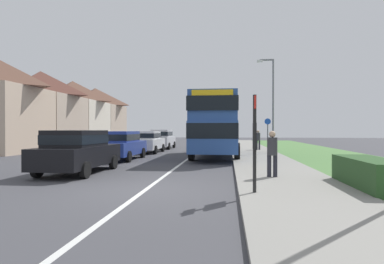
{
  "coord_description": "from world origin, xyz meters",
  "views": [
    {
      "loc": [
        2.32,
        -8.8,
        1.72
      ],
      "look_at": [
        0.63,
        6.21,
        1.6
      ],
      "focal_mm": 29.75,
      "sensor_mm": 36.0,
      "label": 1
    }
  ],
  "objects": [
    {
      "name": "grass_verge_seaward",
      "position": [
        8.5,
        6.0,
        0.04
      ],
      "size": [
        6.0,
        68.0,
        0.08
      ],
      "primitive_type": "cube",
      "color": "#517F42",
      "rests_on": "ground_plane"
    },
    {
      "name": "pedestrian_walking_away",
      "position": [
        4.7,
        16.71,
        0.98
      ],
      "size": [
        0.34,
        0.34,
        1.67
      ],
      "color": "#23232D",
      "rests_on": "ground_plane"
    },
    {
      "name": "double_decker_bus",
      "position": [
        1.57,
        11.29,
        2.14
      ],
      "size": [
        2.8,
        9.64,
        3.7
      ],
      "color": "#284C93",
      "rests_on": "ground_plane"
    },
    {
      "name": "street_lamp_mid",
      "position": [
        5.28,
        13.37,
        3.8
      ],
      "size": [
        1.14,
        0.2,
        6.53
      ],
      "color": "slate",
      "rests_on": "ground_plane"
    },
    {
      "name": "parked_car_blue",
      "position": [
        -3.72,
        8.64,
        0.89
      ],
      "size": [
        1.95,
        4.51,
        1.62
      ],
      "color": "navy",
      "rests_on": "ground_plane"
    },
    {
      "name": "parked_car_silver",
      "position": [
        -3.53,
        19.15,
        0.93
      ],
      "size": [
        1.88,
        4.32,
        1.7
      ],
      "color": "#B7B7BC",
      "rests_on": "ground_plane"
    },
    {
      "name": "pavement_near_side",
      "position": [
        4.2,
        6.0,
        0.06
      ],
      "size": [
        3.2,
        68.0,
        0.12
      ],
      "primitive_type": "cube",
      "color": "gray",
      "rests_on": "ground_plane"
    },
    {
      "name": "bus_stop_sign",
      "position": [
        3.0,
        -0.61,
        1.54
      ],
      "size": [
        0.09,
        0.52,
        2.6
      ],
      "color": "black",
      "rests_on": "ground_plane"
    },
    {
      "name": "lane_marking_centre",
      "position": [
        0.0,
        8.0,
        0.0
      ],
      "size": [
        0.14,
        60.0,
        0.01
      ],
      "primitive_type": "cube",
      "color": "silver",
      "rests_on": "ground_plane"
    },
    {
      "name": "house_terrace_far_side",
      "position": [
        -15.01,
        22.07,
        3.58
      ],
      "size": [
        6.58,
        24.37,
        7.16
      ],
      "color": "#C1A88E",
      "rests_on": "ground_plane"
    },
    {
      "name": "roadside_hedge",
      "position": [
        6.3,
        0.59,
        0.45
      ],
      "size": [
        1.1,
        3.17,
        0.9
      ],
      "primitive_type": "cube",
      "color": "#2D5128",
      "rests_on": "ground_plane"
    },
    {
      "name": "parked_car_black",
      "position": [
        -3.53,
        3.1,
        0.93
      ],
      "size": [
        1.99,
        4.46,
        1.69
      ],
      "color": "black",
      "rests_on": "ground_plane"
    },
    {
      "name": "ground_plane",
      "position": [
        0.0,
        0.0,
        0.0
      ],
      "size": [
        120.0,
        120.0,
        0.0
      ],
      "primitive_type": "plane",
      "color": "#424247"
    },
    {
      "name": "parked_car_white",
      "position": [
        -3.56,
        14.08,
        0.89
      ],
      "size": [
        1.92,
        4.17,
        1.61
      ],
      "color": "silver",
      "rests_on": "ground_plane"
    },
    {
      "name": "cycle_route_sign",
      "position": [
        5.18,
        14.56,
        1.43
      ],
      "size": [
        0.44,
        0.08,
        2.52
      ],
      "color": "slate",
      "rests_on": "ground_plane"
    },
    {
      "name": "pedestrian_at_stop",
      "position": [
        3.81,
        2.14,
        0.98
      ],
      "size": [
        0.34,
        0.34,
        1.67
      ],
      "color": "#23232D",
      "rests_on": "ground_plane"
    }
  ]
}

